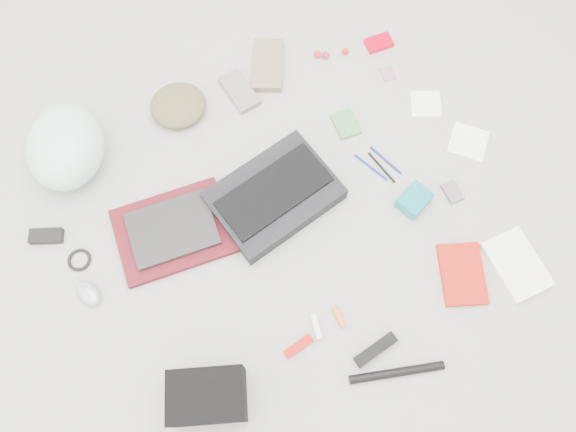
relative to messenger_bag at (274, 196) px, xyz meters
name	(u,v)px	position (x,y,z in m)	size (l,w,h in m)	color
ground_plane	(288,221)	(0.01, -0.09, -0.04)	(4.00, 4.00, 0.00)	gray
messenger_bag	(274,196)	(0.00, 0.00, 0.00)	(0.42, 0.30, 0.07)	black
bag_flap	(274,191)	(0.00, 0.00, 0.04)	(0.39, 0.18, 0.01)	black
laptop_sleeve	(173,231)	(-0.37, 0.04, -0.02)	(0.39, 0.29, 0.03)	#571119
laptop	(172,229)	(-0.37, 0.04, 0.00)	(0.29, 0.21, 0.02)	black
bike_helmet	(65,147)	(-0.59, 0.47, 0.07)	(0.27, 0.34, 0.20)	silver
beanie	(178,106)	(-0.16, 0.49, 0.00)	(0.21, 0.20, 0.07)	brown
mitten_left	(239,91)	(0.07, 0.46, -0.02)	(0.09, 0.18, 0.03)	gray
mitten_right	(268,65)	(0.22, 0.51, -0.02)	(0.11, 0.23, 0.03)	#846859
power_brick	(46,236)	(-0.77, 0.22, -0.02)	(0.11, 0.05, 0.03)	black
cable_coil	(79,260)	(-0.70, 0.09, -0.03)	(0.08, 0.08, 0.01)	black
mouse	(88,293)	(-0.71, -0.03, -0.02)	(0.06, 0.10, 0.04)	#9495A5
camera_bag	(208,396)	(-0.48, -0.52, 0.04)	(0.23, 0.16, 0.15)	black
multitool	(298,346)	(-0.16, -0.50, -0.03)	(0.10, 0.03, 0.02)	#AC0800
toiletry_tube_white	(317,327)	(-0.08, -0.47, -0.02)	(0.02, 0.02, 0.08)	white
toiletry_tube_orange	(339,317)	(0.01, -0.47, -0.03)	(0.02, 0.02, 0.07)	#CF6627
u_lock	(376,350)	(0.06, -0.62, -0.02)	(0.15, 0.04, 0.03)	black
bike_pump	(397,373)	(0.09, -0.71, -0.02)	(0.03, 0.03, 0.31)	black
book_red	(462,274)	(0.45, -0.53, -0.02)	(0.14, 0.21, 0.02)	red
book_white	(517,265)	(0.63, -0.59, -0.02)	(0.15, 0.23, 0.02)	white
notepad	(346,124)	(0.37, 0.15, -0.03)	(0.08, 0.11, 0.01)	#417742
pen_blue	(371,167)	(0.37, -0.04, -0.03)	(0.01, 0.01, 0.15)	navy
pen_black	(382,167)	(0.41, -0.06, -0.03)	(0.01, 0.01, 0.15)	black
pen_navy	(386,160)	(0.43, -0.04, -0.03)	(0.01, 0.01, 0.15)	navy
accordion_wallet	(414,200)	(0.43, -0.23, -0.01)	(0.11, 0.09, 0.05)	#10768C
card_deck	(452,192)	(0.58, -0.26, -0.03)	(0.05, 0.08, 0.01)	slate
napkin_top	(426,104)	(0.69, 0.10, -0.03)	(0.11, 0.11, 0.01)	white
napkin_bottom	(468,142)	(0.75, -0.11, -0.03)	(0.13, 0.13, 0.01)	white
lollipop_a	(317,54)	(0.42, 0.48, -0.02)	(0.03, 0.03, 0.03)	red
lollipop_b	(326,55)	(0.45, 0.46, -0.02)	(0.03, 0.03, 0.03)	#B31D31
lollipop_c	(345,51)	(0.53, 0.44, -0.02)	(0.03, 0.03, 0.03)	#C12804
altoids_tin	(379,43)	(0.67, 0.42, -0.02)	(0.10, 0.07, 0.02)	red
stamp_sheet	(388,74)	(0.63, 0.28, -0.03)	(0.05, 0.06, 0.00)	#9E6B88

